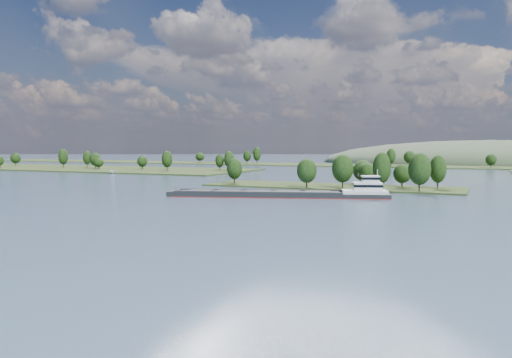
% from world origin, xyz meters
% --- Properties ---
extents(ground, '(1800.00, 1800.00, 0.00)m').
position_xyz_m(ground, '(0.00, 120.00, 0.00)').
color(ground, '#3B5066').
rests_on(ground, ground).
extents(tree_island, '(100.00, 31.53, 14.73)m').
position_xyz_m(tree_island, '(7.14, 178.18, 4.08)').
color(tree_island, '#243316').
rests_on(tree_island, ground).
extents(left_bank, '(300.00, 80.00, 15.09)m').
position_xyz_m(left_bank, '(-228.55, 260.16, 0.87)').
color(left_bank, '#243316').
rests_on(left_bank, ground).
extents(back_shoreline, '(900.00, 60.00, 16.17)m').
position_xyz_m(back_shoreline, '(7.13, 399.85, 0.70)').
color(back_shoreline, '#243316').
rests_on(back_shoreline, ground).
extents(hill_west, '(320.00, 160.00, 44.00)m').
position_xyz_m(hill_west, '(60.00, 500.00, 0.00)').
color(hill_west, '#374731').
rests_on(hill_west, ground).
extents(cargo_barge, '(70.04, 29.54, 9.59)m').
position_xyz_m(cargo_barge, '(-0.55, 138.05, 1.21)').
color(cargo_barge, black).
rests_on(cargo_barge, ground).
extents(motorboat, '(6.14, 5.49, 2.33)m').
position_xyz_m(motorboat, '(-143.84, 220.11, 1.16)').
color(motorboat, silver).
rests_on(motorboat, ground).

